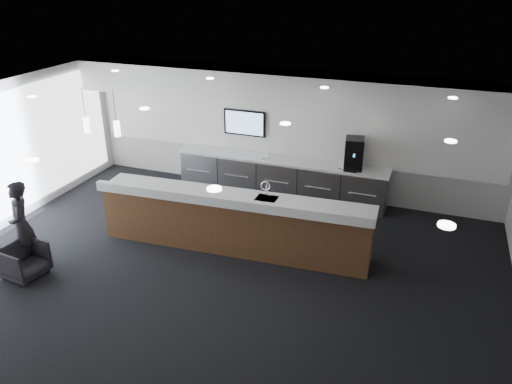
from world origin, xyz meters
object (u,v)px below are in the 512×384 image
(coffee_machine, at_px, (354,154))
(lounge_guest, at_px, (21,225))
(armchair, at_px, (24,261))
(service_counter, at_px, (234,222))

(coffee_machine, relative_size, lounge_guest, 0.43)
(coffee_machine, xyz_separation_m, armchair, (-4.92, -4.82, -0.99))
(service_counter, bearing_deg, lounge_guest, -154.15)
(service_counter, height_order, coffee_machine, coffee_machine)
(service_counter, relative_size, armchair, 7.77)
(service_counter, height_order, lounge_guest, lounge_guest)
(service_counter, relative_size, coffee_machine, 7.63)
(coffee_machine, bearing_deg, service_counter, -133.16)
(service_counter, height_order, armchair, service_counter)
(armchair, bearing_deg, coffee_machine, -39.29)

